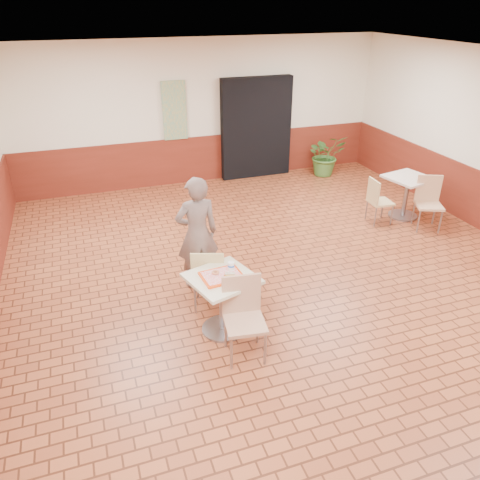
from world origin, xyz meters
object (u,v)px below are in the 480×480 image
object	(u,v)px
main_table	(222,295)
long_john_donut	(230,275)
ring_donut	(216,272)
chair_main_front	(243,313)
potted_plant	(326,155)
customer	(197,234)
serving_tray	(222,276)
chair_second_front	(428,200)
chair_second_left	(377,199)
paper_cup	(231,266)
chair_main_back	(209,276)
second_table	(407,190)

from	to	relation	value
main_table	long_john_donut	world-z (taller)	long_john_donut
main_table	ring_donut	xyz separation A→B (m)	(-0.06, 0.06, 0.30)
chair_main_front	potted_plant	bearing A→B (deg)	61.24
customer	serving_tray	distance (m)	1.11
chair_second_front	ring_donut	bearing A→B (deg)	-136.74
chair_second_left	paper_cup	bearing A→B (deg)	124.65
chair_main_back	customer	size ratio (longest dim) A/B	0.55
ring_donut	customer	bearing A→B (deg)	87.32
chair_main_back	chair_second_left	distance (m)	3.94
main_table	chair_second_front	xyz separation A→B (m)	(4.32, 1.64, 0.00)
main_table	ring_donut	world-z (taller)	ring_donut
serving_tray	chair_second_front	distance (m)	4.63
ring_donut	potted_plant	distance (m)	6.15
main_table	chair_main_back	xyz separation A→B (m)	(-0.03, 0.49, -0.02)
chair_main_front	chair_second_front	bearing A→B (deg)	34.29
potted_plant	second_table	bearing A→B (deg)	-83.58
chair_second_left	potted_plant	xyz separation A→B (m)	(0.38, 2.63, 0.01)
customer	chair_second_left	xyz separation A→B (m)	(3.59, 0.97, -0.35)
chair_main_back	serving_tray	xyz separation A→B (m)	(0.03, -0.49, 0.28)
chair_main_front	long_john_donut	size ratio (longest dim) A/B	6.75
serving_tray	chair_second_left	size ratio (longest dim) A/B	0.57
main_table	potted_plant	xyz separation A→B (m)	(3.95, 4.70, -0.05)
main_table	chair_second_left	size ratio (longest dim) A/B	0.92
main_table	chair_main_back	size ratio (longest dim) A/B	0.86
ring_donut	paper_cup	world-z (taller)	paper_cup
main_table	second_table	size ratio (longest dim) A/B	0.99
long_john_donut	second_table	xyz separation A→B (m)	(4.16, 2.19, -0.29)
chair_main_front	customer	xyz separation A→B (m)	(-0.12, 1.56, 0.28)
serving_tray	long_john_donut	bearing A→B (deg)	-32.69
chair_main_back	ring_donut	distance (m)	0.53
chair_second_left	chair_main_back	bearing A→B (deg)	118.25
serving_tray	customer	bearing A→B (deg)	90.59
customer	potted_plant	world-z (taller)	customer
chair_main_front	long_john_donut	bearing A→B (deg)	102.05
paper_cup	chair_main_back	bearing A→B (deg)	113.45
second_table	paper_cup	bearing A→B (deg)	-153.42
chair_main_back	second_table	xyz separation A→B (m)	(4.27, 1.64, 0.02)
main_table	chair_second_left	bearing A→B (deg)	30.13
chair_main_front	paper_cup	size ratio (longest dim) A/B	9.71
chair_main_back	serving_tray	bearing A→B (deg)	113.31
main_table	long_john_donut	size ratio (longest dim) A/B	5.39
chair_second_left	potted_plant	size ratio (longest dim) A/B	0.88
paper_cup	ring_donut	bearing A→B (deg)	-172.77
chair_main_back	potted_plant	size ratio (longest dim) A/B	0.95
ring_donut	second_table	bearing A→B (deg)	25.76
chair_second_left	chair_second_front	xyz separation A→B (m)	(0.75, -0.44, 0.06)
serving_tray	ring_donut	distance (m)	0.09
chair_main_back	serving_tray	world-z (taller)	chair_main_back
chair_second_front	potted_plant	world-z (taller)	potted_plant
chair_main_front	chair_second_left	distance (m)	4.29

